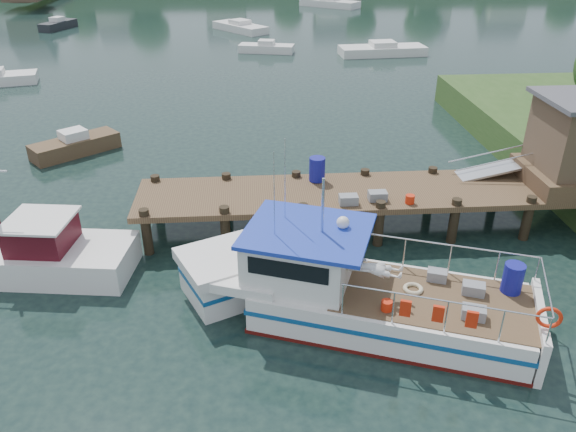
{
  "coord_description": "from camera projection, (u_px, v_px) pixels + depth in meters",
  "views": [
    {
      "loc": [
        -2.15,
        -17.08,
        9.62
      ],
      "look_at": [
        -1.0,
        -1.5,
        1.3
      ],
      "focal_mm": 35.0,
      "sensor_mm": 36.0,
      "label": 1
    }
  ],
  "objects": [
    {
      "name": "moored_b",
      "position": [
        266.0,
        48.0,
        45.2
      ],
      "size": [
        4.6,
        2.46,
        0.97
      ],
      "rotation": [
        0.0,
        0.0,
        0.38
      ],
      "color": "silver",
      "rests_on": "ground"
    },
    {
      "name": "moored_c",
      "position": [
        382.0,
        50.0,
        44.33
      ],
      "size": [
        6.9,
        2.79,
        1.07
      ],
      "rotation": [
        0.0,
        0.0,
        -0.1
      ],
      "color": "silver",
      "rests_on": "ground"
    },
    {
      "name": "work_boat",
      "position": [
        21.0,
        254.0,
        17.0
      ],
      "size": [
        7.39,
        3.05,
        3.86
      ],
      "rotation": [
        0.0,
        0.0,
        -0.14
      ],
      "color": "silver",
      "rests_on": "ground"
    },
    {
      "name": "dock",
      "position": [
        505.0,
        163.0,
        19.07
      ],
      "size": [
        16.6,
        3.0,
        4.78
      ],
      "color": "#503B26",
      "rests_on": "ground"
    },
    {
      "name": "moored_d",
      "position": [
        240.0,
        27.0,
        53.66
      ],
      "size": [
        5.46,
        6.24,
        1.06
      ],
      "rotation": [
        0.0,
        0.0,
        0.13
      ],
      "color": "silver",
      "rests_on": "ground"
    },
    {
      "name": "moored_e",
      "position": [
        58.0,
        25.0,
        54.65
      ],
      "size": [
        2.9,
        4.37,
        1.15
      ],
      "rotation": [
        0.0,
        0.0,
        -0.22
      ],
      "color": "black",
      "rests_on": "ground"
    },
    {
      "name": "moored_far",
      "position": [
        330.0,
        3.0,
        68.36
      ],
      "size": [
        7.24,
        6.43,
        1.24
      ],
      "rotation": [
        0.0,
        0.0,
        -0.4
      ],
      "color": "silver",
      "rests_on": "ground"
    },
    {
      "name": "moored_rowboat",
      "position": [
        75.0,
        145.0,
        25.69
      ],
      "size": [
        3.86,
        3.49,
        1.13
      ],
      "rotation": [
        0.0,
        0.0,
        0.16
      ],
      "color": "#503B26",
      "rests_on": "ground"
    },
    {
      "name": "ground_plane",
      "position": [
        313.0,
        228.0,
        19.69
      ],
      "size": [
        160.0,
        160.0,
        0.0
      ],
      "primitive_type": "plane",
      "color": "black"
    },
    {
      "name": "lobster_boat",
      "position": [
        345.0,
        290.0,
        14.9
      ],
      "size": [
        9.78,
        5.62,
        4.81
      ],
      "rotation": [
        0.0,
        0.0,
        -0.35
      ],
      "color": "silver",
      "rests_on": "ground"
    }
  ]
}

